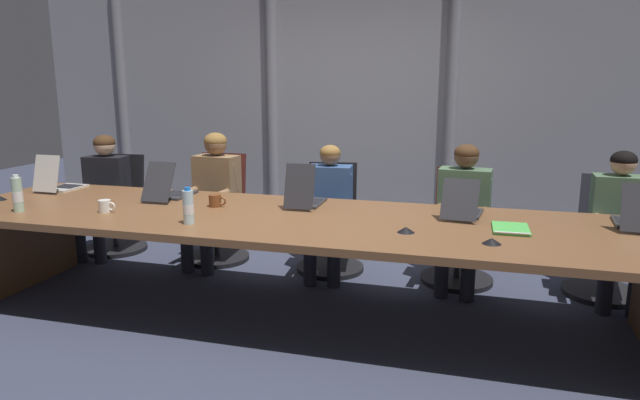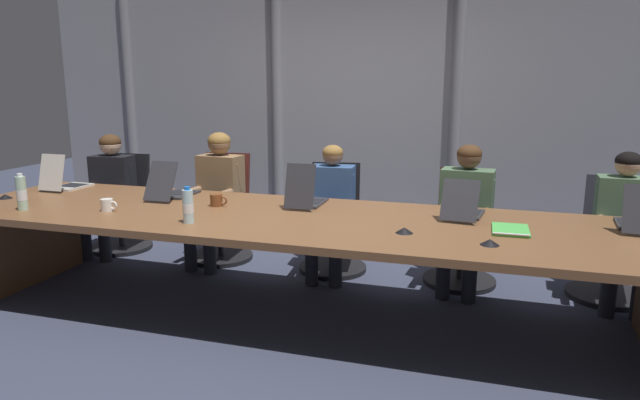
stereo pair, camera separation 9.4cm
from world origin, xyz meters
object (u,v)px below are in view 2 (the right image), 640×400
Objects in this scene: laptop_right_end at (638,220)px; office_chair_right_mid at (461,240)px; office_chair_center at (334,230)px; office_chair_right_end at (610,253)px; water_bottle_primary at (188,206)px; coffee_mug_near at (107,205)px; laptop_center at (306,197)px; person_left_end at (108,186)px; person_center at (330,203)px; conference_mic_left_side at (404,230)px; conference_mic_right_side at (490,242)px; laptop_left_mid at (173,190)px; office_chair_left_mid at (222,220)px; person_right_mid at (465,208)px; coffee_mug_far at (217,200)px; spiral_notepad at (510,230)px; water_bottle_secondary at (22,193)px; conference_mic_middle at (5,196)px; office_chair_left_end at (122,213)px; laptop_left_end at (65,182)px; person_right_end at (624,220)px; laptop_right_mid at (463,209)px; person_left_mid at (216,189)px.

laptop_right_end is 1.43m from office_chair_right_mid.
office_chair_center is 1.01× the size of office_chair_right_end.
water_bottle_primary is 0.75m from coffee_mug_near.
person_left_end reaches higher than laptop_center.
person_center reaches higher than conference_mic_left_side.
water_bottle_primary reaches higher than office_chair_right_mid.
laptop_left_mid is at bearing 165.10° from conference_mic_right_side.
office_chair_right_end is at bearing 86.57° from office_chair_left_mid.
coffee_mug_far is at bearing -60.05° from person_right_mid.
spiral_notepad is at bearing -97.03° from laptop_left_mid.
laptop_center is 2.05m from water_bottle_secondary.
laptop_right_end is at bearing 54.97° from office_chair_right_mid.
coffee_mug_near is (-3.53, -0.56, -0.01)m from laptop_right_end.
conference_mic_middle and conference_mic_right_side have the same top height.
laptop_left_mid is at bearing 50.31° from office_chair_left_end.
office_chair_right_end is at bearing 80.83° from office_chair_center.
laptop_left_end is 0.61m from person_left_end.
coffee_mug_far is 1.50m from conference_mic_left_side.
person_right_end is at bearing 15.57° from coffee_mug_far.
laptop_left_mid is at bearing 19.24° from conference_mic_middle.
laptop_left_end is at bearing -3.50° from office_chair_left_end.
laptop_center is at bearing -89.28° from laptop_left_end.
person_left_end is 3.36m from person_right_mid.
laptop_left_end is 0.44× the size of office_chair_left_end.
office_chair_right_mid reaches higher than coffee_mug_far.
spiral_notepad is (1.43, -0.92, 0.12)m from person_center.
conference_mic_left_side is (-0.32, -0.53, -0.04)m from laptop_right_mid.
laptop_center reaches higher than laptop_left_mid.
person_left_mid is (-1.07, -0.15, 0.34)m from office_chair_center.
office_chair_right_end is at bearing 14.79° from conference_mic_middle.
coffee_mug_near reaches higher than conference_mic_right_side.
coffee_mug_near is (-2.44, -1.19, 0.12)m from person_right_mid.
person_left_end is 8.91× the size of coffee_mug_near.
water_bottle_primary is at bearing -83.52° from coffee_mug_far.
coffee_mug_near is (0.90, -1.35, 0.43)m from office_chair_left_end.
laptop_center is at bearing 95.67° from laptop_right_mid.
water_bottle_primary is at bearing -113.10° from laptop_left_end.
office_chair_left_end is 0.82× the size of person_right_end.
laptop_left_mid is 1.08m from water_bottle_secondary.
office_chair_left_mid is 1.05× the size of office_chair_right_mid.
laptop_left_end is 3.78× the size of conference_mic_middle.
coffee_mug_near is at bearing -12.23° from office_chair_left_mid.
laptop_left_mid reaches higher than spiral_notepad.
spiral_notepad is at bearing 52.40° from person_center.
laptop_left_mid is 2.59m from spiral_notepad.
office_chair_left_mid reaches higher than water_bottle_primary.
person_left_end is (-1.10, 0.62, -0.14)m from laptop_left_mid.
coffee_mug_near is at bearing -6.65° from person_left_mid.
person_left_mid is at bearing 59.32° from laptop_center.
conference_mic_left_side is (3.02, -0.57, -0.04)m from laptop_left_end.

